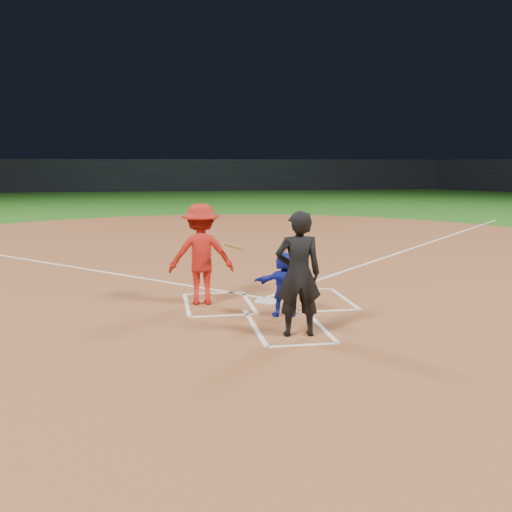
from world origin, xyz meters
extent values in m
plane|color=#1E5A16|center=(0.00, 0.00, 0.00)|extent=(120.00, 120.00, 0.00)
cylinder|color=brown|center=(0.00, 6.00, 0.01)|extent=(28.00, 28.00, 0.01)
cube|color=black|center=(0.00, 48.00, 1.60)|extent=(80.00, 1.20, 3.20)
cylinder|color=silver|center=(0.00, 0.00, 0.02)|extent=(0.60, 0.60, 0.02)
imported|color=#1522AB|center=(0.09, -1.10, 0.60)|extent=(1.12, 0.48, 1.17)
imported|color=black|center=(0.05, -2.28, 1.01)|extent=(0.76, 0.53, 1.99)
cube|color=white|center=(-0.98, 0.92, 0.01)|extent=(1.22, 0.08, 0.01)
cube|color=white|center=(-0.98, -0.92, 0.01)|extent=(1.22, 0.08, 0.01)
cube|color=white|center=(-0.37, 0.00, 0.01)|extent=(0.08, 1.83, 0.01)
cube|color=white|center=(-1.59, 0.00, 0.01)|extent=(0.08, 1.83, 0.01)
cube|color=white|center=(0.98, 0.92, 0.01)|extent=(1.22, 0.08, 0.01)
cube|color=white|center=(0.98, -0.92, 0.01)|extent=(1.22, 0.08, 0.01)
cube|color=white|center=(0.37, 0.00, 0.01)|extent=(0.08, 1.83, 0.01)
cube|color=white|center=(1.59, 0.00, 0.01)|extent=(0.08, 1.83, 0.01)
cube|color=white|center=(-0.55, -1.70, 0.01)|extent=(0.08, 2.20, 0.01)
cube|color=white|center=(0.55, -1.70, 0.01)|extent=(0.08, 2.20, 0.01)
cube|color=white|center=(0.00, -2.80, 0.01)|extent=(1.10, 0.08, 0.01)
cube|color=white|center=(7.07, 7.37, 0.01)|extent=(14.21, 14.21, 0.01)
imported|color=#AF1A13|center=(-1.29, 0.08, 0.98)|extent=(1.27, 0.75, 1.95)
cylinder|color=#A97C3E|center=(-0.69, -0.07, 1.15)|extent=(0.52, 0.74, 0.28)
camera|label=1|loc=(-2.10, -10.80, 2.70)|focal=40.00mm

